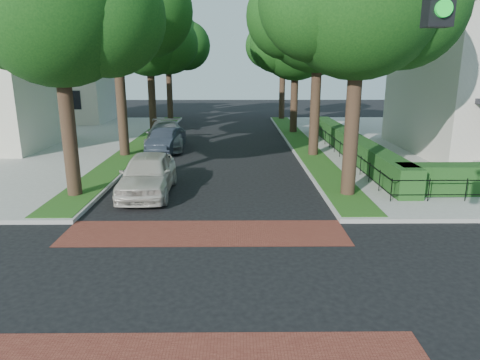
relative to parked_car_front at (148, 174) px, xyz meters
name	(u,v)px	position (x,y,z in m)	size (l,w,h in m)	color
ground	(196,282)	(2.66, -7.58, -0.85)	(120.00, 120.00, 0.00)	black
crosswalk_far	(205,233)	(2.66, -4.38, -0.85)	(9.00, 2.20, 0.01)	maroon
grass_strip_ne	(301,142)	(8.06, 11.52, -0.69)	(1.60, 29.80, 0.02)	#1D4513
grass_strip_nw	(142,143)	(-2.74, 11.52, -0.69)	(1.60, 29.80, 0.02)	#1D4513
tree_right_mid	(320,13)	(8.27, 7.67, 7.13)	(8.25, 7.09, 11.22)	black
tree_right_far	(297,42)	(8.26, 16.64, 6.05)	(7.25, 6.23, 9.74)	black
tree_right_back	(284,44)	(8.26, 25.65, 6.41)	(7.50, 6.45, 10.20)	black
tree_left_near	(61,6)	(-2.74, -0.35, 6.41)	(7.50, 6.45, 10.20)	black
tree_left_mid	(118,5)	(-2.73, 7.66, 7.49)	(8.00, 6.88, 11.48)	black
tree_left_far	(151,39)	(-2.74, 16.64, 6.26)	(7.00, 6.02, 9.86)	black
tree_left_back	(169,42)	(-2.73, 25.66, 6.56)	(7.75, 6.66, 10.44)	black
hedge_main_road	(351,144)	(10.36, 7.42, -0.10)	(1.00, 18.00, 1.20)	#1A4317
fence_main_road	(337,147)	(9.56, 7.42, -0.25)	(0.06, 18.00, 0.90)	black
house_left_far	(60,68)	(-12.83, 24.41, 4.19)	(10.00, 9.00, 10.14)	beige
parked_car_front	(148,174)	(0.00, 0.00, 0.00)	(2.02, 5.01, 1.71)	beige
parked_car_middle	(166,140)	(-0.69, 9.17, -0.13)	(1.54, 4.41, 1.45)	#222933
parked_car_rear	(165,135)	(-0.94, 10.34, -0.02)	(2.34, 5.75, 1.67)	slate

